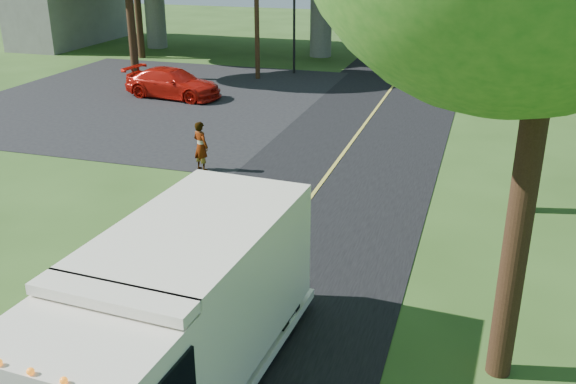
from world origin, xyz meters
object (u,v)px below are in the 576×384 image
at_px(traffic_signal, 294,17).
at_px(pedestrian, 201,146).
at_px(step_van, 178,314).
at_px(red_sedan, 173,83).

bearing_deg(traffic_signal, pedestrian, -83.84).
bearing_deg(pedestrian, step_van, 137.18).
xyz_separation_m(red_sedan, pedestrian, (5.72, -9.24, 0.14)).
distance_m(traffic_signal, red_sedan, 8.77).
relative_size(step_van, pedestrian, 4.15).
bearing_deg(red_sedan, traffic_signal, -20.89).
bearing_deg(step_van, pedestrian, 116.17).
relative_size(red_sedan, pedestrian, 2.88).
relative_size(step_van, red_sedan, 1.44).
bearing_deg(red_sedan, step_van, -145.86).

